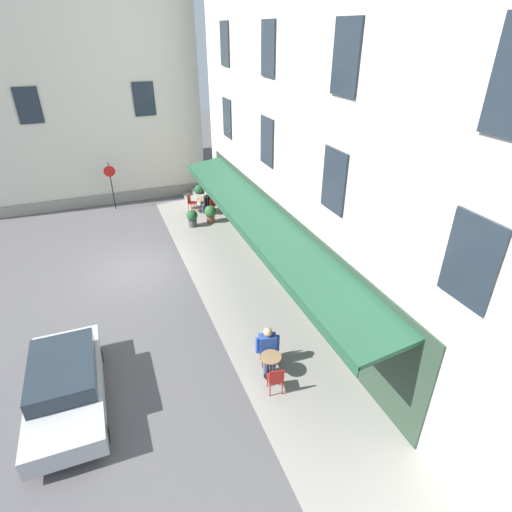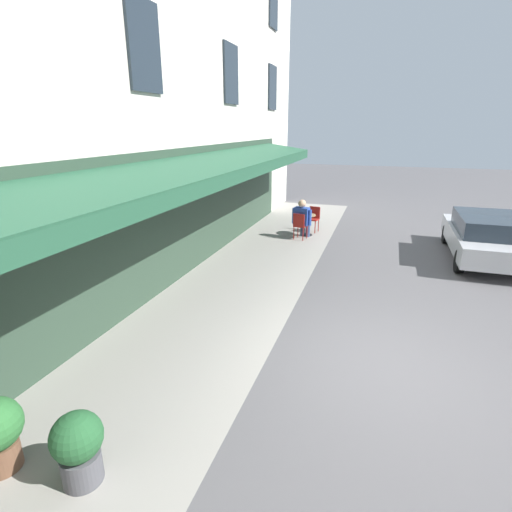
{
  "view_description": "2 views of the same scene",
  "coord_description": "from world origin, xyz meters",
  "px_view_note": "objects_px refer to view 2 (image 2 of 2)",
  "views": [
    {
      "loc": [
        -15.49,
        0.9,
        8.84
      ],
      "look_at": [
        -2.72,
        -4.12,
        1.16
      ],
      "focal_mm": 28.89,
      "sensor_mm": 36.0,
      "label": 1
    },
    {
      "loc": [
        5.85,
        -0.22,
        3.7
      ],
      "look_at": [
        -2.12,
        -2.8,
        0.92
      ],
      "focal_mm": 27.55,
      "sensor_mm": 36.0,
      "label": 2
    }
  ],
  "objects_px": {
    "seated_companion_in_blue": "(303,218)",
    "potted_plant_entrance_right": "(78,446)",
    "cafe_table_near_entrance": "(307,222)",
    "parked_car_silver": "(485,236)",
    "cafe_chair_red_corner_right": "(300,224)",
    "cafe_chair_red_kerbside": "(314,217)"
  },
  "relations": [
    {
      "from": "seated_companion_in_blue",
      "to": "potted_plant_entrance_right",
      "type": "relative_size",
      "value": 1.57
    },
    {
      "from": "cafe_table_near_entrance",
      "to": "potted_plant_entrance_right",
      "type": "height_order",
      "value": "potted_plant_entrance_right"
    },
    {
      "from": "parked_car_silver",
      "to": "cafe_table_near_entrance",
      "type": "bearing_deg",
      "value": -101.17
    },
    {
      "from": "cafe_chair_red_corner_right",
      "to": "seated_companion_in_blue",
      "type": "height_order",
      "value": "seated_companion_in_blue"
    },
    {
      "from": "seated_companion_in_blue",
      "to": "parked_car_silver",
      "type": "distance_m",
      "value": 5.49
    },
    {
      "from": "cafe_chair_red_corner_right",
      "to": "potted_plant_entrance_right",
      "type": "bearing_deg",
      "value": -1.38
    },
    {
      "from": "cafe_chair_red_kerbside",
      "to": "cafe_chair_red_corner_right",
      "type": "height_order",
      "value": "same"
    },
    {
      "from": "cafe_chair_red_kerbside",
      "to": "potted_plant_entrance_right",
      "type": "xyz_separation_m",
      "value": [
        11.45,
        -0.5,
        -0.08
      ]
    },
    {
      "from": "cafe_chair_red_corner_right",
      "to": "seated_companion_in_blue",
      "type": "bearing_deg",
      "value": 168.09
    },
    {
      "from": "seated_companion_in_blue",
      "to": "potted_plant_entrance_right",
      "type": "bearing_deg",
      "value": -1.59
    },
    {
      "from": "cafe_chair_red_kerbside",
      "to": "cafe_chair_red_corner_right",
      "type": "distance_m",
      "value": 1.26
    },
    {
      "from": "cafe_chair_red_corner_right",
      "to": "seated_companion_in_blue",
      "type": "relative_size",
      "value": 0.67
    },
    {
      "from": "cafe_chair_red_kerbside",
      "to": "potted_plant_entrance_right",
      "type": "relative_size",
      "value": 1.05
    },
    {
      "from": "seated_companion_in_blue",
      "to": "parked_car_silver",
      "type": "relative_size",
      "value": 0.31
    },
    {
      "from": "cafe_chair_red_corner_right",
      "to": "seated_companion_in_blue",
      "type": "distance_m",
      "value": 0.28
    },
    {
      "from": "cafe_chair_red_kerbside",
      "to": "cafe_chair_red_corner_right",
      "type": "relative_size",
      "value": 1.0
    },
    {
      "from": "cafe_chair_red_kerbside",
      "to": "seated_companion_in_blue",
      "type": "relative_size",
      "value": 0.67
    },
    {
      "from": "potted_plant_entrance_right",
      "to": "cafe_chair_red_kerbside",
      "type": "bearing_deg",
      "value": 177.51
    },
    {
      "from": "potted_plant_entrance_right",
      "to": "cafe_chair_red_corner_right",
      "type": "bearing_deg",
      "value": 178.62
    },
    {
      "from": "seated_companion_in_blue",
      "to": "potted_plant_entrance_right",
      "type": "distance_m",
      "value": 10.43
    },
    {
      "from": "cafe_chair_red_kerbside",
      "to": "potted_plant_entrance_right",
      "type": "bearing_deg",
      "value": -2.49
    },
    {
      "from": "potted_plant_entrance_right",
      "to": "parked_car_silver",
      "type": "relative_size",
      "value": 0.2
    }
  ]
}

